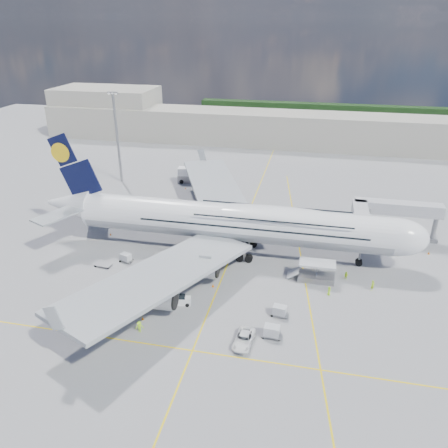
% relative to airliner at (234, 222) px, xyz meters
% --- Properties ---
extents(ground, '(300.00, 300.00, 0.00)m').
position_rel_airliner_xyz_m(ground, '(-0.26, -10.00, -6.87)').
color(ground, gray).
rests_on(ground, ground).
extents(taxi_line_main, '(0.25, 220.00, 0.01)m').
position_rel_airliner_xyz_m(taxi_line_main, '(-0.26, -10.00, -6.86)').
color(taxi_line_main, yellow).
rests_on(taxi_line_main, ground).
extents(taxi_line_cross, '(120.00, 0.25, 0.01)m').
position_rel_airliner_xyz_m(taxi_line_cross, '(-0.26, -30.00, -6.86)').
color(taxi_line_cross, yellow).
rests_on(taxi_line_cross, ground).
extents(taxi_line_diag, '(14.16, 99.06, 0.01)m').
position_rel_airliner_xyz_m(taxi_line_diag, '(13.74, -0.00, -6.86)').
color(taxi_line_diag, yellow).
rests_on(taxi_line_diag, ground).
extents(airliner, '(77.26, 79.15, 23.71)m').
position_rel_airliner_xyz_m(airliner, '(0.00, 0.00, 0.00)').
color(airliner, white).
rests_on(airliner, ground).
extents(jet_bridge, '(18.80, 12.10, 8.50)m').
position_rel_airliner_xyz_m(jet_bridge, '(29.55, 10.94, -0.02)').
color(jet_bridge, '#B7B7BC').
rests_on(jet_bridge, ground).
extents(cargo_loader, '(8.53, 3.20, 3.67)m').
position_rel_airliner_xyz_m(cargo_loader, '(16.56, -7.11, -5.62)').
color(cargo_loader, silver).
rests_on(cargo_loader, ground).
extents(light_mast, '(3.00, 0.70, 25.50)m').
position_rel_airliner_xyz_m(light_mast, '(-40.26, 35.00, 6.34)').
color(light_mast, gray).
rests_on(light_mast, ground).
extents(terminal, '(180.00, 16.00, 12.00)m').
position_rel_airliner_xyz_m(terminal, '(-0.26, 85.00, -0.87)').
color(terminal, '#B2AD9E').
rests_on(terminal, ground).
extents(hangar, '(40.00, 22.00, 18.00)m').
position_rel_airliner_xyz_m(hangar, '(-70.26, 90.00, 2.13)').
color(hangar, '#B2AD9E').
rests_on(hangar, ground).
extents(tree_line, '(160.00, 6.00, 8.00)m').
position_rel_airliner_xyz_m(tree_line, '(39.74, 130.00, -2.87)').
color(tree_line, '#193814').
rests_on(tree_line, ground).
extents(dolly_row_a, '(3.05, 2.30, 1.72)m').
position_rel_airliner_xyz_m(dolly_row_a, '(-20.02, -8.19, -5.94)').
color(dolly_row_a, gray).
rests_on(dolly_row_a, ground).
extents(dolly_row_b, '(3.69, 2.74, 2.08)m').
position_rel_airliner_xyz_m(dolly_row_b, '(-10.12, -15.14, -5.75)').
color(dolly_row_b, gray).
rests_on(dolly_row_b, ground).
extents(dolly_row_c, '(3.77, 2.56, 0.51)m').
position_rel_airliner_xyz_m(dolly_row_c, '(-14.43, -20.93, -6.48)').
color(dolly_row_c, gray).
rests_on(dolly_row_c, ground).
extents(dolly_back, '(3.39, 2.03, 0.47)m').
position_rel_airliner_xyz_m(dolly_back, '(-23.65, -10.83, -6.50)').
color(dolly_back, gray).
rests_on(dolly_back, ground).
extents(dolly_nose_far, '(3.22, 1.84, 1.98)m').
position_rel_airliner_xyz_m(dolly_nose_far, '(10.57, -24.59, -5.80)').
color(dolly_nose_far, gray).
rests_on(dolly_nose_far, ground).
extents(dolly_nose_near, '(3.09, 1.97, 1.82)m').
position_rel_airliner_xyz_m(dolly_nose_near, '(11.22, -19.15, -5.89)').
color(dolly_nose_near, gray).
rests_on(dolly_nose_near, ground).
extents(baggage_tug, '(2.99, 1.81, 1.75)m').
position_rel_airliner_xyz_m(baggage_tug, '(-5.00, -19.48, -6.10)').
color(baggage_tug, white).
rests_on(baggage_tug, ground).
extents(catering_truck_inner, '(7.50, 4.75, 4.16)m').
position_rel_airliner_xyz_m(catering_truck_inner, '(-14.36, 12.71, -4.91)').
color(catering_truck_inner, gray).
rests_on(catering_truck_inner, ground).
extents(catering_truck_outer, '(7.71, 3.73, 4.43)m').
position_rel_airliner_xyz_m(catering_truck_outer, '(-20.32, 38.33, -4.81)').
color(catering_truck_outer, gray).
rests_on(catering_truck_outer, ground).
extents(service_van, '(3.01, 5.81, 1.56)m').
position_rel_airliner_xyz_m(service_van, '(6.72, -26.95, -6.09)').
color(service_van, white).
rests_on(service_van, ground).
extents(crew_nose, '(0.86, 0.83, 1.99)m').
position_rel_airliner_xyz_m(crew_nose, '(26.53, -8.47, -5.87)').
color(crew_nose, '#B7E818').
rests_on(crew_nose, ground).
extents(crew_loader, '(0.97, 0.93, 1.58)m').
position_rel_airliner_xyz_m(crew_loader, '(22.11, -5.74, -6.08)').
color(crew_loader, '#B9EA18').
rests_on(crew_loader, ground).
extents(crew_wing, '(0.71, 1.20, 1.91)m').
position_rel_airliner_xyz_m(crew_wing, '(-16.33, -13.58, -5.91)').
color(crew_wing, '#BEFF1A').
rests_on(crew_wing, ground).
extents(crew_van, '(0.61, 0.86, 1.64)m').
position_rel_airliner_xyz_m(crew_van, '(19.05, -11.52, -6.05)').
color(crew_van, '#B4FF1A').
rests_on(crew_van, ground).
extents(crew_tug, '(1.42, 1.15, 1.92)m').
position_rel_airliner_xyz_m(crew_tug, '(-9.30, -27.68, -5.91)').
color(crew_tug, '#B2FF1A').
rests_on(crew_tug, ground).
extents(cone_nose, '(0.45, 0.45, 0.58)m').
position_rel_airliner_xyz_m(cone_nose, '(39.01, 7.51, -6.59)').
color(cone_nose, orange).
rests_on(cone_nose, ground).
extents(cone_wing_left_inner, '(0.42, 0.42, 0.53)m').
position_rel_airliner_xyz_m(cone_wing_left_inner, '(-10.78, 19.75, -6.61)').
color(cone_wing_left_inner, orange).
rests_on(cone_wing_left_inner, ground).
extents(cone_wing_left_outer, '(0.38, 0.38, 0.49)m').
position_rel_airliner_xyz_m(cone_wing_left_outer, '(-20.22, 32.83, -6.63)').
color(cone_wing_left_outer, orange).
rests_on(cone_wing_left_outer, ground).
extents(cone_wing_right_inner, '(0.48, 0.48, 0.61)m').
position_rel_airliner_xyz_m(cone_wing_right_inner, '(-1.21, -13.31, -6.57)').
color(cone_wing_right_inner, orange).
rests_on(cone_wing_right_inner, ground).
extents(cone_wing_right_outer, '(0.41, 0.41, 0.52)m').
position_rel_airliner_xyz_m(cone_wing_right_outer, '(-9.99, -24.78, -6.62)').
color(cone_wing_right_outer, orange).
rests_on(cone_wing_right_outer, ground).
extents(cone_tail, '(0.41, 0.41, 0.53)m').
position_rel_airliner_xyz_m(cone_tail, '(-28.13, 1.80, -6.61)').
color(cone_tail, orange).
rests_on(cone_tail, ground).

